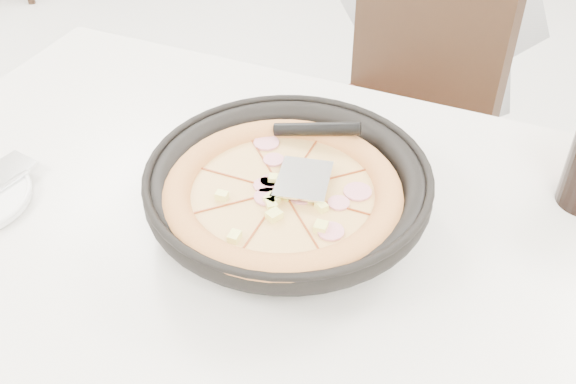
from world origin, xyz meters
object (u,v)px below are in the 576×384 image
at_px(main_table, 251,357).
at_px(chair_far, 371,141).
at_px(pizza_pan, 288,196).
at_px(pizza, 283,203).

xyz_separation_m(main_table, chair_far, (0.03, 0.62, 0.10)).
xyz_separation_m(main_table, pizza_pan, (0.07, 0.00, 0.42)).
xyz_separation_m(main_table, pizza, (0.08, -0.03, 0.44)).
height_order(main_table, chair_far, chair_far).
bearing_deg(chair_far, main_table, 108.90).
distance_m(chair_far, pizza_pan, 0.69).
relative_size(main_table, chair_far, 1.26).
relative_size(main_table, pizza_pan, 3.60).
bearing_deg(pizza_pan, main_table, -177.64).
distance_m(main_table, pizza_pan, 0.42).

